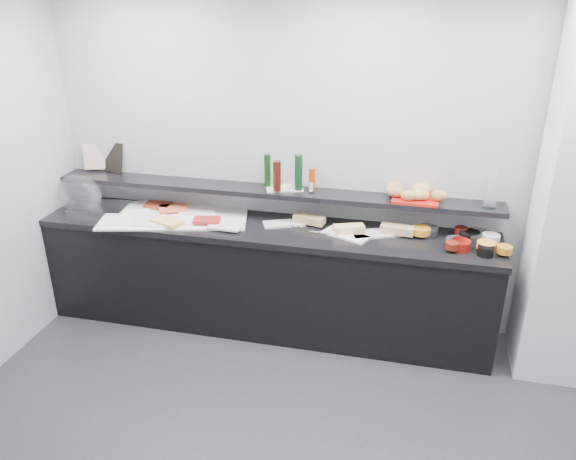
% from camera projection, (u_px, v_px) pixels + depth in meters
% --- Properties ---
extents(back_wall, '(5.00, 0.02, 2.70)m').
position_uv_depth(back_wall, '(361.00, 166.00, 4.35)').
color(back_wall, '#A7A9AE').
rests_on(back_wall, ground).
extents(buffet_cabinet, '(3.60, 0.60, 0.85)m').
position_uv_depth(buffet_cabinet, '(265.00, 279.00, 4.60)').
color(buffet_cabinet, black).
rests_on(buffet_cabinet, ground).
extents(counter_top, '(3.62, 0.62, 0.05)m').
position_uv_depth(counter_top, '(264.00, 229.00, 4.42)').
color(counter_top, black).
rests_on(counter_top, buffet_cabinet).
extents(wall_shelf, '(3.60, 0.25, 0.04)m').
position_uv_depth(wall_shelf, '(270.00, 191.00, 4.47)').
color(wall_shelf, black).
rests_on(wall_shelf, back_wall).
extents(cloche_base, '(0.49, 0.36, 0.04)m').
position_uv_depth(cloche_base, '(100.00, 208.00, 4.71)').
color(cloche_base, '#B3B6BA').
rests_on(cloche_base, counter_top).
extents(cloche_dome, '(0.44, 0.33, 0.34)m').
position_uv_depth(cloche_dome, '(80.00, 194.00, 4.71)').
color(cloche_dome, white).
rests_on(cloche_dome, cloche_base).
extents(linen_runner, '(1.27, 0.82, 0.01)m').
position_uv_depth(linen_runner, '(175.00, 217.00, 4.57)').
color(linen_runner, white).
rests_on(linen_runner, counter_top).
extents(platter_meat_a, '(0.34, 0.28, 0.01)m').
position_uv_depth(platter_meat_a, '(143.00, 205.00, 4.76)').
color(platter_meat_a, white).
rests_on(platter_meat_a, linen_runner).
extents(food_meat_a, '(0.22, 0.14, 0.02)m').
position_uv_depth(food_meat_a, '(158.00, 205.00, 4.72)').
color(food_meat_a, maroon).
rests_on(food_meat_a, platter_meat_a).
extents(platter_salmon, '(0.35, 0.30, 0.01)m').
position_uv_depth(platter_salmon, '(196.00, 211.00, 4.65)').
color(platter_salmon, white).
rests_on(platter_salmon, linen_runner).
extents(food_salmon, '(0.28, 0.23, 0.02)m').
position_uv_depth(food_salmon, '(173.00, 208.00, 4.65)').
color(food_salmon, '#EF5C31').
rests_on(food_salmon, platter_salmon).
extents(platter_cheese, '(0.35, 0.26, 0.01)m').
position_uv_depth(platter_cheese, '(154.00, 222.00, 4.44)').
color(platter_cheese, white).
rests_on(platter_cheese, linen_runner).
extents(food_cheese, '(0.28, 0.23, 0.02)m').
position_uv_depth(food_cheese, '(168.00, 221.00, 4.40)').
color(food_cheese, '#FFD763').
rests_on(food_cheese, platter_cheese).
extents(platter_meat_b, '(0.27, 0.18, 0.01)m').
position_uv_depth(platter_meat_b, '(226.00, 226.00, 4.36)').
color(platter_meat_b, white).
rests_on(platter_meat_b, linen_runner).
extents(food_meat_b, '(0.23, 0.17, 0.02)m').
position_uv_depth(food_meat_b, '(207.00, 220.00, 4.42)').
color(food_meat_b, maroon).
rests_on(food_meat_b, platter_meat_b).
extents(sandwich_plate_left, '(0.35, 0.26, 0.01)m').
position_uv_depth(sandwich_plate_left, '(284.00, 224.00, 4.44)').
color(sandwich_plate_left, silver).
rests_on(sandwich_plate_left, counter_top).
extents(sandwich_food_left, '(0.26, 0.15, 0.06)m').
position_uv_depth(sandwich_food_left, '(309.00, 219.00, 4.42)').
color(sandwich_food_left, tan).
rests_on(sandwich_food_left, sandwich_plate_left).
extents(tongs_left, '(0.16, 0.04, 0.01)m').
position_uv_depth(tongs_left, '(294.00, 225.00, 4.37)').
color(tongs_left, silver).
rests_on(tongs_left, sandwich_plate_left).
extents(sandwich_plate_mid, '(0.38, 0.28, 0.01)m').
position_uv_depth(sandwich_plate_mid, '(346.00, 235.00, 4.24)').
color(sandwich_plate_mid, white).
rests_on(sandwich_plate_mid, counter_top).
extents(sandwich_food_mid, '(0.25, 0.16, 0.06)m').
position_uv_depth(sandwich_food_mid, '(349.00, 229.00, 4.25)').
color(sandwich_food_mid, '#E5C978').
rests_on(sandwich_food_mid, sandwich_plate_mid).
extents(tongs_mid, '(0.16, 0.01, 0.01)m').
position_uv_depth(tongs_mid, '(320.00, 232.00, 4.25)').
color(tongs_mid, silver).
rests_on(tongs_mid, sandwich_plate_mid).
extents(sandwich_plate_right, '(0.40, 0.30, 0.01)m').
position_uv_depth(sandwich_plate_right, '(376.00, 233.00, 4.26)').
color(sandwich_plate_right, silver).
rests_on(sandwich_plate_right, counter_top).
extents(sandwich_food_right, '(0.26, 0.12, 0.06)m').
position_uv_depth(sandwich_food_right, '(397.00, 229.00, 4.24)').
color(sandwich_food_right, tan).
rests_on(sandwich_food_right, sandwich_plate_right).
extents(tongs_right, '(0.16, 0.05, 0.01)m').
position_uv_depth(tongs_right, '(381.00, 234.00, 4.22)').
color(tongs_right, silver).
rests_on(tongs_right, sandwich_plate_right).
extents(bowl_glass_fruit, '(0.17, 0.17, 0.07)m').
position_uv_depth(bowl_glass_fruit, '(428.00, 231.00, 4.24)').
color(bowl_glass_fruit, white).
rests_on(bowl_glass_fruit, counter_top).
extents(fill_glass_fruit, '(0.17, 0.17, 0.05)m').
position_uv_depth(fill_glass_fruit, '(421.00, 230.00, 4.22)').
color(fill_glass_fruit, orange).
rests_on(fill_glass_fruit, bowl_glass_fruit).
extents(bowl_black_jam, '(0.18, 0.18, 0.07)m').
position_uv_depth(bowl_black_jam, '(469.00, 236.00, 4.15)').
color(bowl_black_jam, black).
rests_on(bowl_black_jam, counter_top).
extents(fill_black_jam, '(0.11, 0.11, 0.05)m').
position_uv_depth(fill_black_jam, '(461.00, 231.00, 4.22)').
color(fill_black_jam, '#59170C').
rests_on(fill_black_jam, bowl_black_jam).
extents(bowl_glass_cream, '(0.24, 0.24, 0.07)m').
position_uv_depth(bowl_glass_cream, '(478.00, 237.00, 4.14)').
color(bowl_glass_cream, white).
rests_on(bowl_glass_cream, counter_top).
extents(fill_glass_cream, '(0.16, 0.16, 0.05)m').
position_uv_depth(fill_glass_cream, '(491.00, 238.00, 4.10)').
color(fill_glass_cream, white).
rests_on(fill_glass_cream, bowl_glass_cream).
extents(bowl_red_jam, '(0.18, 0.18, 0.07)m').
position_uv_depth(bowl_red_jam, '(460.00, 245.00, 4.01)').
color(bowl_red_jam, maroon).
rests_on(bowl_red_jam, counter_top).
extents(fill_red_jam, '(0.12, 0.12, 0.05)m').
position_uv_depth(fill_red_jam, '(452.00, 246.00, 3.97)').
color(fill_red_jam, '#5B190D').
rests_on(fill_red_jam, bowl_red_jam).
extents(bowl_glass_salmon, '(0.15, 0.15, 0.07)m').
position_uv_depth(bowl_glass_salmon, '(455.00, 243.00, 4.04)').
color(bowl_glass_salmon, white).
rests_on(bowl_glass_salmon, counter_top).
extents(fill_glass_salmon, '(0.17, 0.17, 0.05)m').
position_uv_depth(fill_glass_salmon, '(486.00, 245.00, 3.98)').
color(fill_glass_salmon, '#FFA13E').
rests_on(fill_glass_salmon, bowl_glass_salmon).
extents(bowl_black_fruit, '(0.12, 0.12, 0.07)m').
position_uv_depth(bowl_black_fruit, '(486.00, 251.00, 3.92)').
color(bowl_black_fruit, black).
rests_on(bowl_black_fruit, counter_top).
extents(fill_black_fruit, '(0.12, 0.12, 0.05)m').
position_uv_depth(fill_black_fruit, '(505.00, 249.00, 3.92)').
color(fill_black_fruit, '#C6781B').
rests_on(fill_black_fruit, bowl_black_fruit).
extents(framed_print, '(0.20, 0.12, 0.26)m').
position_uv_depth(framed_print, '(113.00, 157.00, 4.81)').
color(framed_print, black).
rests_on(framed_print, wall_shelf).
extents(print_art, '(0.20, 0.12, 0.22)m').
position_uv_depth(print_art, '(95.00, 157.00, 4.83)').
color(print_art, '#D2A198').
rests_on(print_art, framed_print).
extents(condiment_tray, '(0.33, 0.26, 0.01)m').
position_uv_depth(condiment_tray, '(284.00, 188.00, 4.47)').
color(condiment_tray, white).
rests_on(condiment_tray, wall_shelf).
extents(bottle_green_a, '(0.06, 0.06, 0.26)m').
position_uv_depth(bottle_green_a, '(267.00, 170.00, 4.44)').
color(bottle_green_a, '#0E340E').
rests_on(bottle_green_a, condiment_tray).
extents(bottle_brown, '(0.08, 0.08, 0.24)m').
position_uv_depth(bottle_brown, '(277.00, 176.00, 4.34)').
color(bottle_brown, '#39120A').
rests_on(bottle_brown, condiment_tray).
extents(bottle_green_b, '(0.08, 0.08, 0.28)m').
position_uv_depth(bottle_green_b, '(299.00, 172.00, 4.36)').
color(bottle_green_b, '#0D3218').
rests_on(bottle_green_b, condiment_tray).
extents(bottle_hot, '(0.06, 0.06, 0.18)m').
position_uv_depth(bottle_hot, '(312.00, 180.00, 4.36)').
color(bottle_hot, '#AC300C').
rests_on(bottle_hot, condiment_tray).
extents(shaker_salt, '(0.03, 0.03, 0.07)m').
position_uv_depth(shaker_salt, '(292.00, 185.00, 4.40)').
color(shaker_salt, silver).
rests_on(shaker_salt, condiment_tray).
extents(shaker_pepper, '(0.04, 0.04, 0.07)m').
position_uv_depth(shaker_pepper, '(311.00, 187.00, 4.36)').
color(shaker_pepper, silver).
rests_on(shaker_pepper, condiment_tray).
extents(bread_tray, '(0.35, 0.25, 0.02)m').
position_uv_depth(bread_tray, '(415.00, 199.00, 4.22)').
color(bread_tray, '#B41C13').
rests_on(bread_tray, wall_shelf).
extents(bread_roll_nw, '(0.14, 0.12, 0.08)m').
position_uv_depth(bread_roll_nw, '(395.00, 187.00, 4.32)').
color(bread_roll_nw, '#C4834A').
rests_on(bread_roll_nw, bread_tray).
extents(bread_roll_n, '(0.18, 0.15, 0.08)m').
position_uv_depth(bread_roll_n, '(422.00, 188.00, 4.30)').
color(bread_roll_n, tan).
rests_on(bread_roll_n, bread_tray).
extents(bread_roll_ne, '(0.16, 0.13, 0.08)m').
position_uv_depth(bread_roll_ne, '(424.00, 190.00, 4.26)').
color(bread_roll_ne, tan).
rests_on(bread_roll_ne, bread_tray).
extents(bread_roll_sw, '(0.12, 0.08, 0.08)m').
position_uv_depth(bread_roll_sw, '(409.00, 195.00, 4.15)').
color(bread_roll_sw, '#AD7F42').
rests_on(bread_roll_sw, bread_tray).
extents(bread_roll_s, '(0.14, 0.09, 0.08)m').
position_uv_depth(bread_roll_s, '(418.00, 195.00, 4.17)').
color(bread_roll_s, tan).
rests_on(bread_roll_s, bread_tray).
extents(bread_roll_se, '(0.13, 0.09, 0.08)m').
position_uv_depth(bread_roll_se, '(439.00, 196.00, 4.15)').
color(bread_roll_se, '#B77045').
rests_on(bread_roll_se, bread_tray).
extents(bread_roll_midw, '(0.17, 0.13, 0.08)m').
position_uv_depth(bread_roll_midw, '(395.00, 191.00, 4.23)').
color(bread_roll_midw, '#AB6F41').
rests_on(bread_roll_midw, bread_tray).
extents(bread_roll_mide, '(0.16, 0.11, 0.08)m').
position_uv_depth(bread_roll_mide, '(419.00, 194.00, 4.17)').
color(bread_roll_mide, '#C8814C').
rests_on(bread_roll_mide, bread_tray).
extents(carafe, '(0.10, 0.10, 0.30)m').
position_uv_depth(carafe, '(492.00, 189.00, 4.03)').
color(carafe, silver).
rests_on(carafe, wall_shelf).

